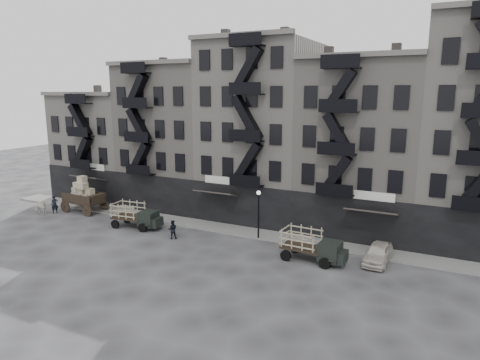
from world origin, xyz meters
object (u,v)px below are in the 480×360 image
at_px(horse, 40,207).
at_px(stake_truck_east, 312,244).
at_px(car_east, 378,253).
at_px(pedestrian_west, 55,205).
at_px(wagon, 83,192).
at_px(pedestrian_mid, 172,229).
at_px(stake_truck_west, 135,214).

height_order(horse, stake_truck_east, stake_truck_east).
height_order(car_east, pedestrian_west, pedestrian_west).
bearing_deg(wagon, horse, -137.80).
distance_m(horse, stake_truck_east, 28.79).
distance_m(car_east, pedestrian_west, 32.20).
distance_m(wagon, pedestrian_mid, 13.71).
distance_m(horse, stake_truck_west, 11.81).
bearing_deg(car_east, pedestrian_mid, -169.13).
bearing_deg(horse, car_east, -88.43).
bearing_deg(stake_truck_west, horse, 179.00).
distance_m(horse, car_east, 33.35).
bearing_deg(stake_truck_west, pedestrian_west, 174.54).
distance_m(stake_truck_west, stake_truck_east, 17.02).
bearing_deg(pedestrian_west, horse, 158.29).
bearing_deg(car_east, wagon, -178.22).
xyz_separation_m(stake_truck_west, car_east, (21.50, 1.52, -0.64)).
distance_m(stake_truck_west, pedestrian_west, 10.68).
bearing_deg(pedestrian_west, pedestrian_mid, -65.39).
xyz_separation_m(wagon, pedestrian_west, (-2.15, -1.84, -1.21)).
distance_m(horse, pedestrian_mid, 16.60).
distance_m(stake_truck_east, car_east, 4.93).
xyz_separation_m(horse, pedestrian_mid, (16.60, -0.02, 0.07)).
xyz_separation_m(car_east, pedestrian_mid, (-16.66, -2.50, 0.11)).
xyz_separation_m(horse, wagon, (3.24, 2.77, 1.40)).
bearing_deg(stake_truck_west, pedestrian_mid, -17.12).
xyz_separation_m(stake_truck_east, pedestrian_west, (-27.68, 0.39, -0.43)).
relative_size(car_east, pedestrian_mid, 2.55).
xyz_separation_m(stake_truck_east, pedestrian_mid, (-12.18, -0.56, -0.55)).
relative_size(stake_truck_east, pedestrian_west, 2.60).
height_order(stake_truck_east, pedestrian_mid, stake_truck_east).
distance_m(stake_truck_east, pedestrian_west, 27.69).
distance_m(horse, pedestrian_west, 1.44).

